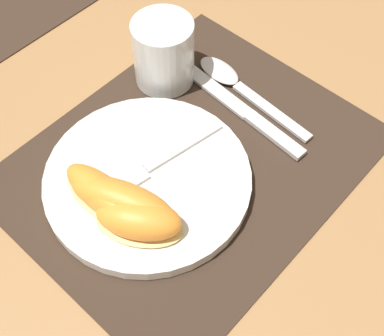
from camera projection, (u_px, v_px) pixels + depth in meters
The scene contains 10 objects.
ground_plane at pixel (190, 162), 0.66m from camera, with size 3.00×3.00×0.00m, color #A37547.
placemat at pixel (190, 161), 0.65m from camera, with size 0.42×0.34×0.00m.
plate at pixel (148, 180), 0.63m from camera, with size 0.24×0.24×0.02m.
juice_glass at pixel (164, 55), 0.70m from camera, with size 0.08×0.08×0.09m.
knife at pixel (239, 108), 0.70m from camera, with size 0.04×0.23×0.01m.
spoon at pixel (233, 81), 0.72m from camera, with size 0.04×0.19×0.01m.
fork at pixel (149, 167), 0.62m from camera, with size 0.18×0.05×0.00m.
citrus_wedge_0 at pixel (106, 198), 0.58m from camera, with size 0.05×0.12×0.04m.
citrus_wedge_1 at pixel (123, 202), 0.58m from camera, with size 0.09×0.13×0.04m.
citrus_wedge_2 at pixel (139, 220), 0.57m from camera, with size 0.09×0.11×0.04m.
Camera 1 is at (-0.28, -0.25, 0.54)m, focal length 50.00 mm.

